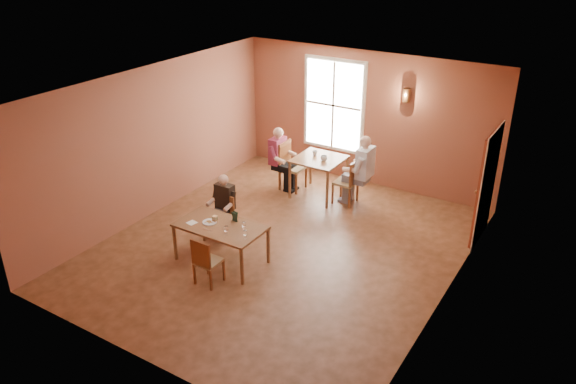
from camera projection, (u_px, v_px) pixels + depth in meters
The scene contains 28 objects.
ground at pixel (282, 247), 10.35m from camera, with size 6.00×7.00×0.01m, color brown.
wall_back at pixel (366, 119), 12.39m from camera, with size 6.00×0.04×3.00m, color brown.
wall_front at pixel (133, 268), 7.01m from camera, with size 6.00×0.04×3.00m, color brown.
wall_left at pixel (154, 141), 11.13m from camera, with size 0.04×7.00×3.00m, color brown.
wall_right at pixel (454, 215), 8.28m from camera, with size 0.04×7.00×3.00m, color brown.
ceiling at pixel (281, 88), 9.06m from camera, with size 6.00×7.00×0.04m, color white.
window at pixel (334, 105), 12.64m from camera, with size 1.36×0.10×1.96m, color white.
door at pixel (485, 186), 10.26m from camera, with size 0.12×1.04×2.10m, color maroon.
wall_sconce at pixel (406, 95), 11.58m from camera, with size 0.16×0.16×0.28m, color brown.
main_table at pixel (221, 243), 9.78m from camera, with size 1.53×0.86×0.72m, color brown, non-canonical shape.
chair_diner_main at pixel (221, 218), 10.49m from camera, with size 0.36×0.36×0.83m, color #3A1E12, non-canonical shape.
diner_main at pixel (220, 211), 10.40m from camera, with size 0.46×0.46×1.16m, color black, non-canonical shape.
chair_empty at pixel (208, 260), 9.16m from camera, with size 0.38×0.38×0.86m, color #44250F, non-canonical shape.
plate_food at pixel (210, 222), 9.71m from camera, with size 0.25×0.25×0.03m, color white.
sandwich at pixel (215, 219), 9.73m from camera, with size 0.08×0.07×0.09m, color #DEB364.
goblet_a at pixel (244, 226), 9.44m from camera, with size 0.07×0.07×0.17m, color white, non-canonical shape.
goblet_b at pixel (245, 234), 9.17m from camera, with size 0.07×0.07×0.17m, color white, non-canonical shape.
goblet_c at pixel (226, 230), 9.30m from camera, with size 0.07×0.07×0.17m, color white, non-canonical shape.
menu_stand at pixel (235, 216), 9.73m from camera, with size 0.11×0.05×0.18m, color #1A3020.
knife at pixel (208, 230), 9.48m from camera, with size 0.19×0.02×0.00m, color silver.
napkin at pixel (192, 223), 9.70m from camera, with size 0.15×0.15×0.01m, color white.
second_table at pixel (319, 177), 12.16m from camera, with size 0.99×0.99×0.87m, color brown, non-canonical shape.
chair_diner_white at pixel (346, 181), 11.82m from camera, with size 0.44×0.44×0.98m, color #622A14, non-canonical shape.
diner_white at pixel (347, 171), 11.70m from camera, with size 0.59×0.59×1.48m, color beige, non-canonical shape.
chair_diner_maroon at pixel (293, 166), 12.42m from camera, with size 0.48×0.48×1.08m, color brown, non-canonical shape.
diner_maroon at pixel (292, 160), 12.37m from camera, with size 0.55×0.55×1.36m, color #58131E, non-canonical shape.
cup_a at pixel (324, 158), 11.82m from camera, with size 0.14×0.14×0.11m, color white.
cup_b at pixel (315, 153), 12.09m from camera, with size 0.11×0.11×0.11m, color beige.
Camera 1 is at (4.77, -7.51, 5.38)m, focal length 35.00 mm.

